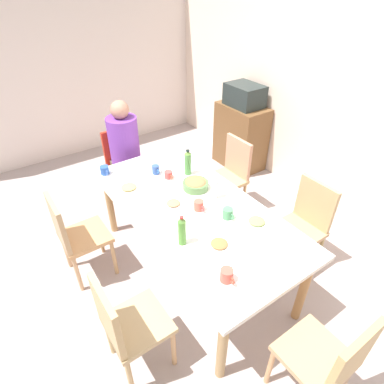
{
  "coord_description": "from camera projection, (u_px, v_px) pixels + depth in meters",
  "views": [
    {
      "loc": [
        1.75,
        -1.21,
        2.41
      ],
      "look_at": [
        0.0,
        0.0,
        0.9
      ],
      "focal_mm": 29.68,
      "sensor_mm": 36.0,
      "label": 1
    }
  ],
  "objects": [
    {
      "name": "bottle_0",
      "position": [
        216.0,
        188.0,
        2.73
      ],
      "size": [
        0.05,
        0.05,
        0.22
      ],
      "color": "silver",
      "rests_on": "dining_table"
    },
    {
      "name": "bowl_0",
      "position": [
        196.0,
        184.0,
        2.89
      ],
      "size": [
        0.23,
        0.23,
        0.09
      ],
      "color": "#537C46",
      "rests_on": "dining_table"
    },
    {
      "name": "plate_2",
      "position": [
        173.0,
        204.0,
        2.69
      ],
      "size": [
        0.21,
        0.21,
        0.04
      ],
      "color": "white",
      "rests_on": "dining_table"
    },
    {
      "name": "plate_3",
      "position": [
        219.0,
        245.0,
        2.3
      ],
      "size": [
        0.23,
        0.23,
        0.04
      ],
      "color": "white",
      "rests_on": "dining_table"
    },
    {
      "name": "chair_2",
      "position": [
        230.0,
        173.0,
        3.59
      ],
      "size": [
        0.4,
        0.4,
        0.9
      ],
      "color": "tan",
      "rests_on": "ground_plane"
    },
    {
      "name": "plate_0",
      "position": [
        129.0,
        188.0,
        2.89
      ],
      "size": [
        0.25,
        0.25,
        0.04
      ],
      "color": "#E8E5C4",
      "rests_on": "dining_table"
    },
    {
      "name": "dining_table",
      "position": [
        192.0,
        213.0,
        2.73
      ],
      "size": [
        2.08,
        1.02,
        0.75
      ],
      "color": "white",
      "rests_on": "ground_plane"
    },
    {
      "name": "plate_1",
      "position": [
        257.0,
        222.0,
        2.5
      ],
      "size": [
        0.24,
        0.24,
        0.04
      ],
      "color": "silver",
      "rests_on": "dining_table"
    },
    {
      "name": "cup_5",
      "position": [
        156.0,
        170.0,
        3.09
      ],
      "size": [
        0.11,
        0.07,
        0.09
      ],
      "color": "#325195",
      "rests_on": "dining_table"
    },
    {
      "name": "bottle_1",
      "position": [
        182.0,
        231.0,
        2.26
      ],
      "size": [
        0.06,
        0.06,
        0.25
      ],
      "color": "#4A8831",
      "rests_on": "dining_table"
    },
    {
      "name": "chair_1",
      "position": [
        124.0,
        162.0,
        3.78
      ],
      "size": [
        0.4,
        0.4,
        0.9
      ],
      "color": "#BC312B",
      "rests_on": "ground_plane"
    },
    {
      "name": "side_cabinet",
      "position": [
        241.0,
        136.0,
        4.5
      ],
      "size": [
        0.7,
        0.44,
        0.9
      ],
      "primitive_type": "cube",
      "color": "brown",
      "rests_on": "ground_plane"
    },
    {
      "name": "chair_3",
      "position": [
        329.0,
        360.0,
        1.88
      ],
      "size": [
        0.4,
        0.4,
        0.9
      ],
      "color": "tan",
      "rests_on": "ground_plane"
    },
    {
      "name": "bottle_2",
      "position": [
        188.0,
        163.0,
        3.05
      ],
      "size": [
        0.07,
        0.07,
        0.26
      ],
      "color": "#498640",
      "rests_on": "dining_table"
    },
    {
      "name": "microwave",
      "position": [
        244.0,
        95.0,
        4.16
      ],
      "size": [
        0.48,
        0.36,
        0.28
      ],
      "primitive_type": "cube",
      "color": "#222C2C",
      "rests_on": "side_cabinet"
    },
    {
      "name": "chair_4",
      "position": [
        126.0,
        324.0,
        2.07
      ],
      "size": [
        0.4,
        0.4,
        0.9
      ],
      "color": "tan",
      "rests_on": "ground_plane"
    },
    {
      "name": "cup_3",
      "position": [
        228.0,
        213.0,
        2.54
      ],
      "size": [
        0.12,
        0.08,
        0.09
      ],
      "color": "#4A8A59",
      "rests_on": "dining_table"
    },
    {
      "name": "person_1",
      "position": [
        125.0,
        145.0,
        3.57
      ],
      "size": [
        0.34,
        0.34,
        1.29
      ],
      "color": "brown",
      "rests_on": "ground_plane"
    },
    {
      "name": "chair_0",
      "position": [
        75.0,
        234.0,
        2.77
      ],
      "size": [
        0.4,
        0.4,
        0.9
      ],
      "color": "tan",
      "rests_on": "ground_plane"
    },
    {
      "name": "ground_plane",
      "position": [
        192.0,
        267.0,
        3.12
      ],
      "size": [
        7.18,
        7.18,
        0.0
      ],
      "primitive_type": "plane",
      "color": "#A79896"
    },
    {
      "name": "cup_1",
      "position": [
        199.0,
        205.0,
        2.63
      ],
      "size": [
        0.12,
        0.08,
        0.09
      ],
      "color": "#D45344",
      "rests_on": "dining_table"
    },
    {
      "name": "cup_2",
      "position": [
        227.0,
        275.0,
        2.03
      ],
      "size": [
        0.12,
        0.08,
        0.09
      ],
      "color": "#C85244",
      "rests_on": "dining_table"
    },
    {
      "name": "chair_5",
      "position": [
        304.0,
        222.0,
        2.89
      ],
      "size": [
        0.4,
        0.4,
        0.9
      ],
      "color": "tan",
      "rests_on": "ground_plane"
    },
    {
      "name": "cup_0",
      "position": [
        105.0,
        170.0,
        3.09
      ],
      "size": [
        0.12,
        0.08,
        0.08
      ],
      "color": "#294FA1",
      "rests_on": "dining_table"
    },
    {
      "name": "cup_4",
      "position": [
        169.0,
        175.0,
        3.03
      ],
      "size": [
        0.11,
        0.08,
        0.07
      ],
      "color": "#CC4442",
      "rests_on": "dining_table"
    },
    {
      "name": "wall_left",
      "position": [
        67.0,
        65.0,
        4.42
      ],
      "size": [
        0.12,
        4.14,
        2.6
      ],
      "primitive_type": "cube",
      "color": "silver",
      "rests_on": "ground_plane"
    },
    {
      "name": "wall_back",
      "position": [
        350.0,
        98.0,
        3.31
      ],
      "size": [
        6.23,
        0.12,
        2.6
      ],
      "primitive_type": "cube",
      "color": "beige",
      "rests_on": "ground_plane"
    }
  ]
}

